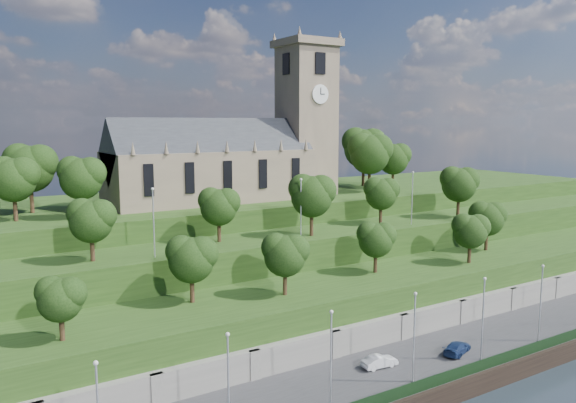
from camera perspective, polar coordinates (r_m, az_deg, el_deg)
promenade at (r=63.43m, az=11.57°, el=-16.73°), size 160.00×12.00×2.00m
quay_wall at (r=59.59m, az=15.76°, el=-18.47°), size 160.00×0.50×2.20m
fence at (r=59.34m, az=15.34°, el=-16.97°), size 160.00×0.10×1.20m
retaining_wall at (r=66.93m, az=8.01°, el=-13.88°), size 160.00×2.10×5.00m
embankment_lower at (r=70.83m, az=4.87°, el=-11.27°), size 160.00×12.00×8.00m
embankment_upper at (r=78.91m, az=0.10°, el=-7.68°), size 160.00×10.00×12.00m
hilltop at (r=96.54m, az=-6.48°, el=-3.89°), size 160.00×32.00×15.00m
church at (r=91.32m, az=-5.10°, el=4.97°), size 38.60×12.35×27.60m
trees_lower at (r=70.24m, az=6.63°, el=-4.00°), size 66.84×8.86×7.56m
trees_upper at (r=78.81m, az=3.94°, el=0.68°), size 63.46×8.24×8.51m
trees_hilltop at (r=93.77m, az=-1.43°, el=4.60°), size 71.23×16.54×11.43m
lamp_posts_promenade at (r=57.43m, az=12.70°, el=-12.74°), size 60.36×0.36×9.19m
lamp_posts_upper at (r=74.19m, az=1.32°, el=-0.26°), size 40.36×0.36×8.12m
car_middle at (r=61.69m, az=9.28°, el=-15.73°), size 4.04×1.71×1.30m
car_right at (r=66.88m, az=16.80°, el=-14.03°), size 4.85×3.28×1.31m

